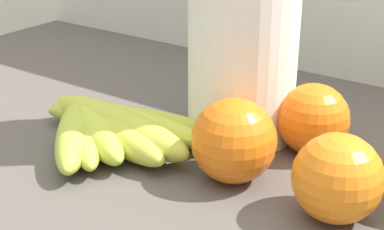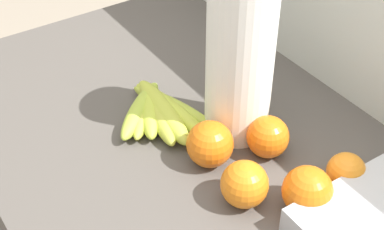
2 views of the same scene
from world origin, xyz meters
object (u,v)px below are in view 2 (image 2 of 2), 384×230
Objects in this scene: paper_towel_roll at (240,61)px; orange_right at (307,191)px; banana_bunch at (158,110)px; orange_back_left at (210,144)px; orange_center at (242,186)px; orange_front at (268,137)px; orange_far_right at (346,172)px.

orange_right is at bearing -7.61° from paper_towel_roll.
orange_back_left reaches higher than banana_bunch.
orange_right is 0.10m from orange_center.
orange_back_left is (-0.04, -0.10, 0.00)m from orange_front.
orange_far_right is (0.32, 0.16, 0.01)m from banana_bunch.
banana_bunch is 0.22m from orange_front.
banana_bunch is 2.85× the size of orange_front.
orange_front is 0.92× the size of orange_back_left.
orange_right reaches higher than banana_bunch.
orange_right reaches higher than orange_far_right.
orange_front is (0.19, 0.11, 0.02)m from banana_bunch.
orange_center is 1.20× the size of orange_far_right.
orange_center is at bearing -34.56° from paper_towel_roll.
orange_center is (0.07, -0.11, 0.00)m from orange_front.
paper_towel_roll reaches higher than banana_bunch.
paper_towel_roll is (-0.15, 0.11, 0.11)m from orange_center.
banana_bunch is at bearing -135.00° from paper_towel_roll.
orange_right reaches higher than orange_front.
banana_bunch is 0.65× the size of paper_towel_roll.
orange_front reaches higher than banana_bunch.
orange_front is 0.23× the size of paper_towel_roll.
orange_front is 0.14m from orange_right.
orange_front is at bearing 122.21° from orange_center.
orange_front is 0.93× the size of orange_right.
paper_towel_roll is at bearing -177.66° from orange_front.
banana_bunch is 3.30× the size of orange_far_right.
orange_center is at bearing -6.75° from orange_back_left.
orange_back_left is 0.25× the size of paper_towel_roll.
paper_towel_roll is at bearing 45.00° from banana_bunch.
orange_far_right is (0.17, 0.15, -0.01)m from orange_back_left.
orange_back_left is 0.18m from orange_right.
orange_front is at bearing 2.34° from paper_towel_roll.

